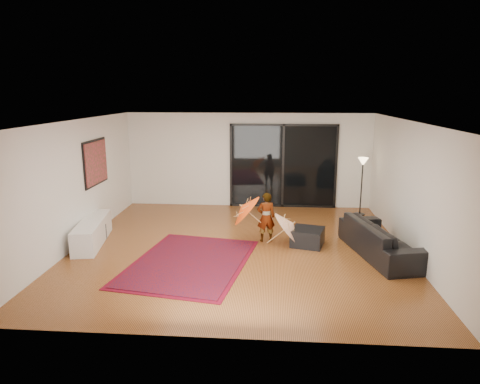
# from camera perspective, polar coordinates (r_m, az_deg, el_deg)

# --- Properties ---
(floor) EXTENTS (7.00, 7.00, 0.00)m
(floor) POSITION_cam_1_polar(r_m,az_deg,el_deg) (9.30, -0.17, -7.39)
(floor) COLOR #9C592A
(floor) RESTS_ON ground
(ceiling) EXTENTS (7.00, 7.00, 0.00)m
(ceiling) POSITION_cam_1_polar(r_m,az_deg,el_deg) (8.73, -0.18, 9.44)
(ceiling) COLOR white
(ceiling) RESTS_ON wall_back
(wall_back) EXTENTS (7.00, 0.00, 7.00)m
(wall_back) POSITION_cam_1_polar(r_m,az_deg,el_deg) (12.35, 1.12, 4.24)
(wall_back) COLOR silver
(wall_back) RESTS_ON floor
(wall_front) EXTENTS (7.00, 0.00, 7.00)m
(wall_front) POSITION_cam_1_polar(r_m,az_deg,el_deg) (5.57, -3.04, -7.01)
(wall_front) COLOR silver
(wall_front) RESTS_ON floor
(wall_left) EXTENTS (0.00, 7.00, 7.00)m
(wall_left) POSITION_cam_1_polar(r_m,az_deg,el_deg) (9.83, -20.97, 1.04)
(wall_left) COLOR silver
(wall_left) RESTS_ON floor
(wall_right) EXTENTS (0.00, 7.00, 7.00)m
(wall_right) POSITION_cam_1_polar(r_m,az_deg,el_deg) (9.32, 21.80, 0.35)
(wall_right) COLOR silver
(wall_right) RESTS_ON floor
(sliding_door) EXTENTS (3.06, 0.07, 2.40)m
(sliding_door) POSITION_cam_1_polar(r_m,az_deg,el_deg) (12.33, 5.76, 3.46)
(sliding_door) COLOR black
(sliding_door) RESTS_ON wall_back
(painting) EXTENTS (0.04, 1.28, 1.08)m
(painting) POSITION_cam_1_polar(r_m,az_deg,el_deg) (10.66, -18.67, 3.75)
(painting) COLOR black
(painting) RESTS_ON wall_left
(media_console) EXTENTS (0.78, 1.93, 0.52)m
(media_console) POSITION_cam_1_polar(r_m,az_deg,el_deg) (10.02, -19.09, -5.04)
(media_console) COLOR white
(media_console) RESTS_ON floor
(speaker) EXTENTS (0.40, 0.40, 0.35)m
(speaker) POSITION_cam_1_polar(r_m,az_deg,el_deg) (10.24, -18.57, -5.11)
(speaker) COLOR #424244
(speaker) RESTS_ON floor
(persian_rug) EXTENTS (2.61, 3.31, 0.02)m
(persian_rug) POSITION_cam_1_polar(r_m,az_deg,el_deg) (8.56, -6.72, -9.29)
(persian_rug) COLOR #5C0718
(persian_rug) RESTS_ON floor
(sofa) EXTENTS (1.44, 2.51, 0.69)m
(sofa) POSITION_cam_1_polar(r_m,az_deg,el_deg) (9.25, 18.38, -5.96)
(sofa) COLOR black
(sofa) RESTS_ON floor
(ottoman) EXTENTS (0.80, 0.80, 0.37)m
(ottoman) POSITION_cam_1_polar(r_m,az_deg,el_deg) (9.49, 8.99, -5.94)
(ottoman) COLOR black
(ottoman) RESTS_ON floor
(floor_lamp) EXTENTS (0.27, 0.27, 1.57)m
(floor_lamp) POSITION_cam_1_polar(r_m,az_deg,el_deg) (11.88, 16.03, 2.84)
(floor_lamp) COLOR black
(floor_lamp) RESTS_ON floor
(child) EXTENTS (0.46, 0.35, 1.12)m
(child) POSITION_cam_1_polar(r_m,az_deg,el_deg) (9.53, 3.49, -3.36)
(child) COLOR #999999
(child) RESTS_ON floor
(parasol_orange) EXTENTS (0.66, 0.82, 0.87)m
(parasol_orange) POSITION_cam_1_polar(r_m,az_deg,el_deg) (9.46, 0.17, -2.37)
(parasol_orange) COLOR #E4430C
(parasol_orange) RESTS_ON child
(parasol_white) EXTENTS (0.67, 0.81, 0.93)m
(parasol_white) POSITION_cam_1_polar(r_m,az_deg,el_deg) (9.41, 7.13, -4.01)
(parasol_white) COLOR white
(parasol_white) RESTS_ON floor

